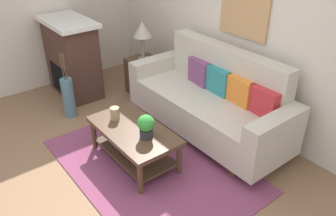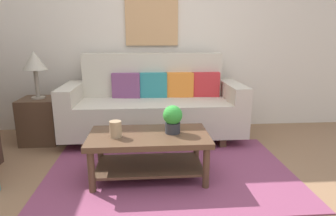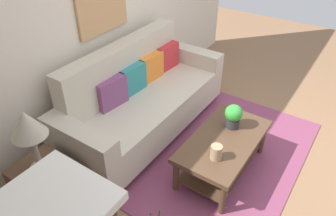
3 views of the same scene
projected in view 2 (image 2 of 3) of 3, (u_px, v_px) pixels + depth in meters
ground_plane at (175, 200)px, 2.40m from camera, size 9.49×9.49×0.00m
wall_back at (161, 32)px, 4.03m from camera, size 5.49×0.10×2.70m
area_rug at (170, 171)px, 2.88m from camera, size 2.38×1.60×0.01m
couch at (154, 106)px, 3.73m from camera, size 2.22×0.84×1.08m
throw_pillow_plum at (126, 85)px, 3.77m from camera, size 0.37×0.16×0.32m
throw_pillow_teal at (153, 85)px, 3.79m from camera, size 0.37×0.14×0.32m
throw_pillow_orange at (180, 85)px, 3.82m from camera, size 0.37×0.14×0.32m
throw_pillow_crimson at (206, 84)px, 3.84m from camera, size 0.37×0.15×0.32m
coffee_table at (149, 146)px, 2.70m from camera, size 1.10×0.60×0.43m
tabletop_vase at (116, 129)px, 2.58m from camera, size 0.11×0.11×0.15m
potted_plant_tabletop at (173, 118)px, 2.68m from camera, size 0.18×0.18×0.26m
side_table at (41, 120)px, 3.63m from camera, size 0.44×0.44×0.56m
table_lamp at (34, 63)px, 3.46m from camera, size 0.28×0.28×0.57m
framed_painting at (152, 19)px, 3.92m from camera, size 0.71×0.03×0.69m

